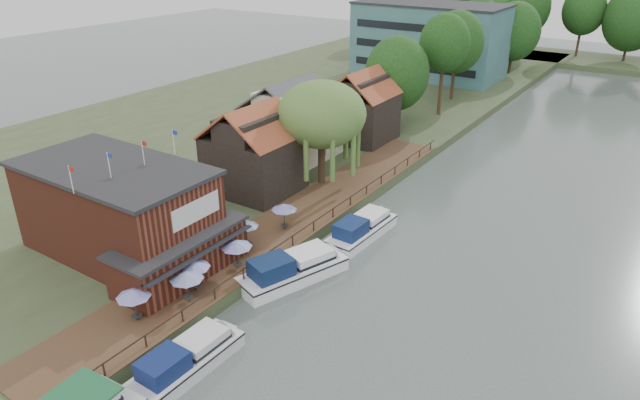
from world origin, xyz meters
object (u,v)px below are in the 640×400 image
Objects in this scene: umbrella_1 at (188,287)px; umbrella_3 at (237,254)px; cottage_a at (253,149)px; cruiser_1 at (293,266)px; umbrella_4 at (247,233)px; cruiser_0 at (186,356)px; umbrella_0 at (135,305)px; umbrella_5 at (284,216)px; willow at (322,134)px; cottage_b at (290,118)px; cottage_c at (362,105)px; hotel_block at (429,40)px; cruiser_2 at (362,226)px; pub at (135,216)px; umbrella_2 at (195,275)px.

umbrella_3 is (-0.11, 5.11, 0.00)m from umbrella_1.
cottage_a is 0.86× the size of cruiser_1.
umbrella_4 reaches higher than cruiser_0.
umbrella_0 is 1.00× the size of umbrella_5.
cottage_b is at bearing 146.31° from willow.
umbrella_1 is 1.00× the size of umbrella_4.
willow is (3.50, -14.00, 0.96)m from cottage_c.
cottage_b is (-3.00, 10.00, 0.00)m from cottage_a.
umbrella_1 is at bearing -78.40° from umbrella_4.
umbrella_0 and umbrella_5 have the same top height.
cruiser_0 is (5.16, -0.73, -1.21)m from umbrella_0.
hotel_block is 10.69× the size of umbrella_5.
umbrella_4 is (-0.35, 11.38, 0.00)m from umbrella_0.
cottage_c is 0.93× the size of cruiser_2.
pub is 8.42× the size of umbrella_3.
cottage_b is 19.60m from cruiser_2.
cottage_a is 0.95× the size of cruiser_0.
cottage_a reaches higher than cruiser_2.
cottage_c is (8.00, -37.00, -1.90)m from hotel_block.
hotel_block is at bearing 96.43° from pub.
cottage_b is at bearing 112.81° from umbrella_1.
umbrella_5 is (6.47, -24.11, -2.96)m from cottage_c.
hotel_block is 2.95× the size of cottage_a.
cottage_b is 18.62m from umbrella_5.
cottage_b is 4.04× the size of umbrella_0.
hotel_block is 37.90m from cottage_c.
cottage_b reaches higher than umbrella_2.
cottage_a is at bearing -73.30° from cottage_b.
umbrella_0 is at bearing -91.20° from umbrella_5.
cottage_c is 3.58× the size of umbrella_1.
umbrella_3 is at bearing 82.00° from umbrella_0.
willow is 11.37m from cruiser_2.
umbrella_2 reaches higher than cruiser_1.
umbrella_4 is (5.79, 5.83, -2.36)m from pub.
umbrella_1 is 5.74m from cruiser_0.
umbrella_5 is (0.67, 4.06, 0.00)m from umbrella_4.
umbrella_4 is at bearing -62.94° from cottage_b.
umbrella_2 is (3.27, -20.88, -3.93)m from willow.
cottage_c is at bearing 103.27° from umbrella_3.
umbrella_3 is 11.95m from cruiser_2.
umbrella_0 is 11.81m from cruiser_1.
cottage_a is 0.82× the size of willow.
cottage_c is 3.58× the size of umbrella_3.
cottage_c reaches higher than umbrella_0.
hotel_block is at bearing 103.32° from umbrella_5.
cruiser_2 is (0.97, 8.69, -0.11)m from cruiser_1.
cottage_a is at bearing -131.99° from willow.
hotel_block is at bearing 101.95° from umbrella_4.
umbrella_2 is at bearing -7.38° from pub.
umbrella_2 is at bearing 116.83° from umbrella_1.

